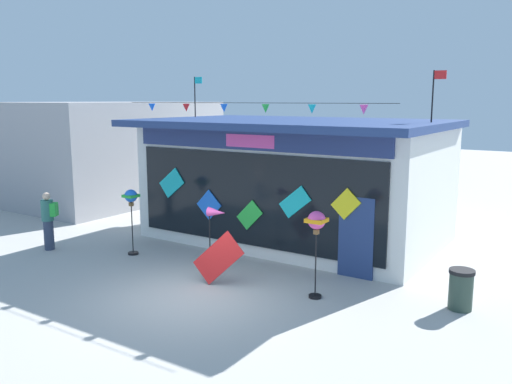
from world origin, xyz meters
name	(u,v)px	position (x,y,z in m)	size (l,w,h in m)	color
ground_plane	(195,296)	(0.00, 0.00, 0.00)	(80.00, 80.00, 0.00)	#ADAAA5
kite_shop_building	(296,179)	(-0.60, 5.63, 1.87)	(8.92, 5.88, 5.06)	silver
wind_spinner_far_left	(131,202)	(-3.53, 1.54, 1.51)	(0.36, 0.36, 1.85)	black
wind_spinner_left	(215,228)	(-0.52, 1.41, 1.18)	(0.66, 0.38, 1.71)	black
wind_spinner_center_left	(316,226)	(2.26, 1.37, 1.62)	(0.40, 0.40, 1.94)	black
person_mid_plaza	(48,220)	(-5.90, 0.56, 0.89)	(0.48, 0.43, 1.68)	#333D56
trash_bin	(461,289)	(5.07, 2.43, 0.43)	(0.52, 0.52, 0.85)	#2D4238
display_kite_on_ground	(218,258)	(-0.02, 0.87, 0.65)	(0.66, 0.03, 1.20)	red
neighbour_building	(101,150)	(-11.43, 7.30, 2.09)	(7.18, 8.66, 4.19)	#99999E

